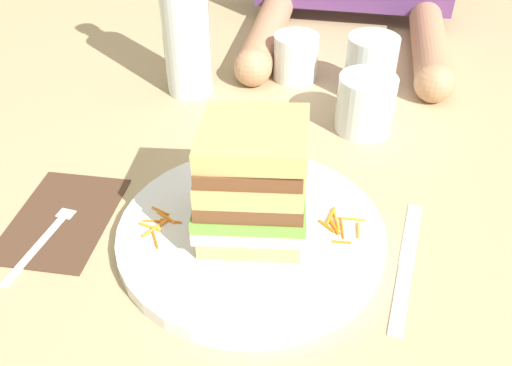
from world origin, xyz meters
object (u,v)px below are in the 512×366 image
Objects in this scene: knife at (406,267)px; water_bottle at (184,8)px; napkin_dark at (62,218)px; fork at (51,228)px; sandwich at (251,183)px; main_plate at (251,233)px; empty_tumbler_1 at (296,57)px; juice_glass at (365,106)px; empty_tumbler_0 at (371,67)px.

water_bottle is (-0.33, 0.33, 0.13)m from knife.
napkin_dark is 0.99× the size of fork.
fork is at bearing -100.75° from water_bottle.
sandwich is 0.44× the size of water_bottle.
water_bottle is (-0.16, 0.32, 0.13)m from main_plate.
knife is at bearing -45.08° from water_bottle.
empty_tumbler_1 is (-0.17, 0.41, 0.04)m from knife.
empty_tumbler_1 is at bearing 112.96° from knife.
fork is at bearing -172.59° from main_plate.
sandwich is at bearing -63.15° from water_bottle.
water_bottle reaches higher than napkin_dark.
water_bottle reaches higher than fork.
main_plate is 1.79× the size of fork.
juice_glass reaches higher than knife.
main_plate is 3.99× the size of empty_tumbler_1.
juice_glass is 0.30m from water_bottle.
juice_glass is at bearing 39.75° from fork.
empty_tumbler_1 is (-0.12, 0.14, -0.00)m from juice_glass.
empty_tumbler_1 is at bearing 61.89° from fork.
juice_glass is 1.10× the size of empty_tumbler_1.
napkin_dark is 2.01× the size of juice_glass.
water_bottle reaches higher than knife.
empty_tumbler_1 is (0.16, 0.07, -0.10)m from water_bottle.
fork is 0.38m from water_bottle.
sandwich reaches higher than empty_tumbler_1.
napkin_dark is 0.43m from juice_glass.
napkin_dark is 0.40m from knife.
sandwich is 0.66× the size of knife.
empty_tumbler_0 is 0.13m from empty_tumbler_1.
empty_tumbler_0 is (0.00, 0.10, 0.01)m from juice_glass.
knife is at bearing 2.45° from fork.
napkin_dark is at bearing -133.10° from empty_tumbler_0.
juice_glass is at bearing -49.84° from empty_tumbler_1.
sandwich is at bearing 57.66° from main_plate.
empty_tumbler_1 is at bearing 60.87° from napkin_dark.
juice_glass is (0.34, 0.26, 0.04)m from napkin_dark.
water_bottle is at bearing 116.85° from sandwich.
knife is 0.28m from juice_glass.
napkin_dark is (-0.23, -0.01, -0.01)m from main_plate.
juice_glass is at bearing 65.73° from main_plate.
empty_tumbler_0 reaches higher than juice_glass.
sandwich is at bearing -89.71° from empty_tumbler_1.
juice_glass is (0.34, 0.29, 0.03)m from fork.
empty_tumbler_0 is (0.28, 0.04, -0.09)m from water_bottle.
empty_tumbler_1 reaches higher than napkin_dark.
fork is at bearing -172.42° from sandwich.
main_plate is 0.38m from empty_tumbler_0.
water_bottle reaches higher than juice_glass.
juice_glass is at bearing -92.12° from empty_tumbler_0.
sandwich is 0.24m from fork.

